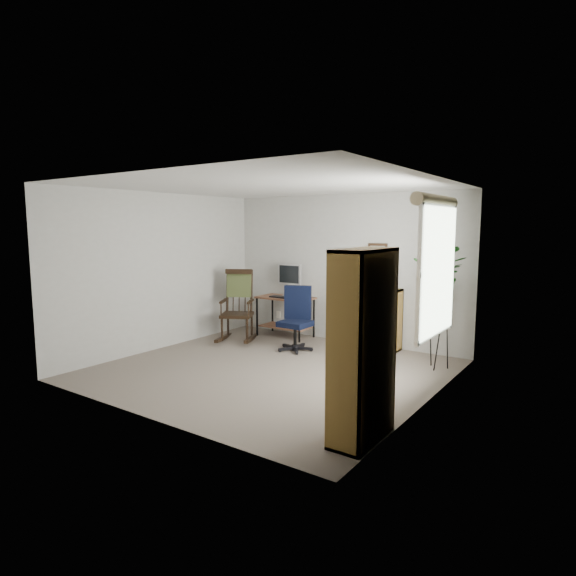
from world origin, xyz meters
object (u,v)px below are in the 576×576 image
Objects in this scene: desk at (285,317)px; tall_bookshelf at (363,346)px; rocking_chair at (237,305)px; office_chair at (295,318)px; low_bookshelf at (372,318)px.

tall_bookshelf is at bearing -45.45° from desk.
rocking_chair is 4.04m from tall_bookshelf.
office_chair is at bearing 134.70° from tall_bookshelf.
desk is 0.56× the size of tall_bookshelf.
desk is at bearing 112.14° from office_chair.
office_chair is at bearing -137.58° from low_bookshelf.
tall_bookshelf is (1.32, -3.04, 0.38)m from low_bookshelf.
tall_bookshelf is at bearing -62.24° from rocking_chair.
low_bookshelf is 0.56× the size of tall_bookshelf.
office_chair is (0.67, -0.69, 0.15)m from desk.
rocking_chair reaches higher than desk.
office_chair is 3.16m from tall_bookshelf.
desk is 1.01× the size of low_bookshelf.
tall_bookshelf is (2.88, -2.92, 0.51)m from desk.
desk is at bearing -175.60° from low_bookshelf.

